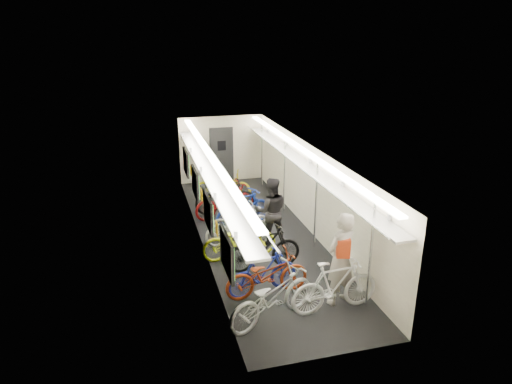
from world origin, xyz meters
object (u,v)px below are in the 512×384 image
bicycle_0 (272,297)px  bicycle_1 (263,273)px  passenger_near (341,259)px  backpack (343,248)px  passenger_mid (271,211)px

bicycle_0 → bicycle_1: (0.10, 0.98, -0.04)m
passenger_near → backpack: passenger_near is taller
bicycle_1 → passenger_mid: passenger_mid is taller
bicycle_1 → passenger_near: 1.65m
bicycle_0 → passenger_mid: 3.44m
passenger_mid → bicycle_0: bearing=84.2°
passenger_near → bicycle_1: bearing=-49.7°
bicycle_0 → backpack: backpack is taller
passenger_near → backpack: size_ratio=5.17×
bicycle_0 → bicycle_1: bearing=-29.6°
passenger_mid → backpack: bearing=109.7°
passenger_near → bicycle_0: bearing=-12.6°
passenger_near → passenger_mid: 3.07m
passenger_mid → passenger_near: bearing=110.6°
bicycle_1 → passenger_mid: bearing=-32.5°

